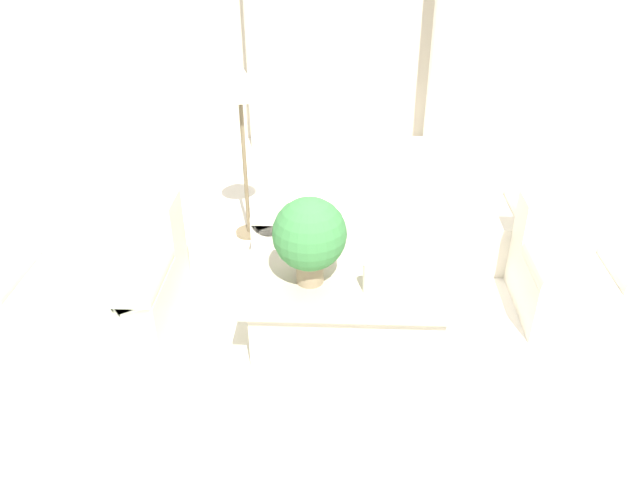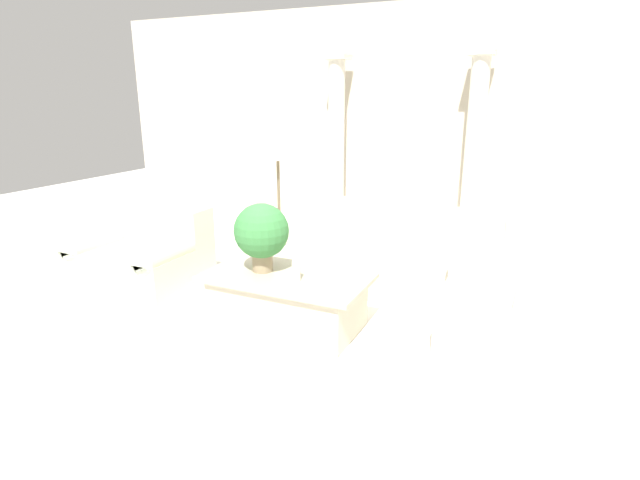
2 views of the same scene
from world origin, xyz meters
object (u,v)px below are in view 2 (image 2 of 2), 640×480
object	(u,v)px
sofa_long	(382,254)
floor_lamp	(278,154)
loveseat	(144,254)
armchair	(496,304)
coffee_table	(288,300)
potted_plant	(262,232)

from	to	relation	value
sofa_long	floor_lamp	size ratio (longest dim) A/B	1.53
loveseat	armchair	xyz separation A→B (m)	(3.53, 0.20, -0.00)
coffee_table	floor_lamp	world-z (taller)	floor_lamp
sofa_long	armchair	xyz separation A→B (m)	(1.25, -0.90, 0.01)
loveseat	floor_lamp	xyz separation A→B (m)	(0.98, 1.19, 0.97)
floor_lamp	coffee_table	bearing A→B (deg)	-58.54
armchair	potted_plant	bearing A→B (deg)	-167.34
loveseat	floor_lamp	distance (m)	1.82
loveseat	potted_plant	size ratio (longest dim) A/B	2.07
loveseat	potted_plant	bearing A→B (deg)	-8.23
coffee_table	floor_lamp	distance (m)	1.99
coffee_table	potted_plant	bearing A→B (deg)	178.94
loveseat	coffee_table	bearing A→B (deg)	-7.29
loveseat	armchair	bearing A→B (deg)	3.24
potted_plant	armchair	size ratio (longest dim) A/B	0.73
sofa_long	coffee_table	distance (m)	1.41
loveseat	potted_plant	xyz separation A→B (m)	(1.61, -0.23, 0.48)
sofa_long	armchair	distance (m)	1.54
potted_plant	floor_lamp	xyz separation A→B (m)	(-0.63, 1.42, 0.49)
loveseat	armchair	distance (m)	3.54
coffee_table	potted_plant	world-z (taller)	potted_plant
coffee_table	potted_plant	size ratio (longest dim) A/B	2.34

